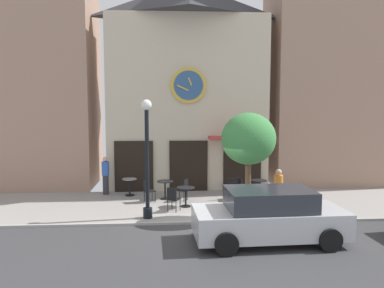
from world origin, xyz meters
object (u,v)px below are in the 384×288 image
object	(u,v)px
cafe_table_rightmost	(236,191)
cafe_chair_right_end	(241,186)
cafe_table_leftmost	(165,187)
cafe_chair_facing_wall	(184,188)
street_tree	(249,139)
cafe_chair_corner	(233,188)
parked_car_silver	(269,216)
pedestrian_blue	(106,175)
cafe_chair_left_end	(278,186)
cafe_chair_near_lamp	(173,197)
cafe_table_near_door	(130,184)
cafe_table_center_left	(186,193)
cafe_table_center	(259,185)
cafe_chair_near_tree	(148,189)
pedestrian_orange	(278,192)
street_lamp	(147,159)

from	to	relation	value
cafe_table_rightmost	cafe_chair_right_end	size ratio (longest dim) A/B	0.87
cafe_table_leftmost	cafe_chair_facing_wall	bearing A→B (deg)	-24.33
street_tree	cafe_chair_corner	bearing A→B (deg)	91.09
cafe_chair_corner	parked_car_silver	world-z (taller)	parked_car_silver
pedestrian_blue	parked_car_silver	distance (m)	8.48
cafe_table_leftmost	cafe_chair_facing_wall	xyz separation A→B (m)	(0.76, -0.34, -0.00)
cafe_table_rightmost	cafe_chair_left_end	xyz separation A→B (m)	(1.91, 0.94, -0.02)
cafe_table_rightmost	parked_car_silver	size ratio (longest dim) A/B	0.18
cafe_chair_facing_wall	cafe_chair_near_lamp	xyz separation A→B (m)	(-0.46, -1.56, 0.00)
cafe_table_near_door	parked_car_silver	bearing A→B (deg)	-53.17
street_tree	cafe_table_leftmost	world-z (taller)	street_tree
cafe_table_center_left	cafe_table_center	size ratio (longest dim) A/B	1.05
cafe_table_near_door	cafe_chair_corner	world-z (taller)	cafe_chair_corner
cafe_chair_near_tree	pedestrian_orange	world-z (taller)	pedestrian_orange
cafe_table_leftmost	parked_car_silver	distance (m)	6.11
cafe_table_center_left	parked_car_silver	distance (m)	4.62
cafe_chair_corner	cafe_table_center	bearing A→B (deg)	24.27
cafe_table_near_door	pedestrian_blue	distance (m)	1.17
pedestrian_orange	parked_car_silver	size ratio (longest dim) A/B	0.38
cafe_table_center_left	pedestrian_orange	xyz separation A→B (m)	(3.22, -1.40, 0.33)
cafe_table_center	cafe_chair_right_end	distance (m)	0.88
street_lamp	cafe_table_near_door	world-z (taller)	street_lamp
cafe_chair_facing_wall	cafe_chair_near_lamp	distance (m)	1.63
cafe_chair_left_end	parked_car_silver	world-z (taller)	parked_car_silver
parked_car_silver	street_lamp	bearing A→B (deg)	143.85
street_tree	cafe_chair_corner	distance (m)	3.46
cafe_chair_corner	pedestrian_orange	bearing A→B (deg)	-62.18
cafe_table_leftmost	pedestrian_orange	xyz separation A→B (m)	(4.02, -2.65, 0.33)
pedestrian_blue	street_lamp	bearing A→B (deg)	-61.76
cafe_table_rightmost	pedestrian_orange	size ratio (longest dim) A/B	0.47
cafe_table_center	parked_car_silver	bearing A→B (deg)	-100.20
cafe_chair_right_end	pedestrian_blue	distance (m)	5.90
cafe_table_center_left	cafe_chair_near_tree	world-z (taller)	cafe_chair_near_tree
street_tree	cafe_chair_facing_wall	world-z (taller)	street_tree
cafe_chair_near_tree	cafe_table_center	bearing A→B (deg)	7.86
cafe_table_near_door	cafe_chair_left_end	size ratio (longest dim) A/B	0.83
cafe_chair_right_end	cafe_table_center	bearing A→B (deg)	20.19
cafe_table_leftmost	cafe_chair_near_lamp	world-z (taller)	cafe_chair_near_lamp
cafe_table_near_door	cafe_chair_corner	bearing A→B (deg)	-14.11
cafe_chair_near_tree	cafe_table_near_door	bearing A→B (deg)	124.75
cafe_table_center	parked_car_silver	world-z (taller)	parked_car_silver
street_lamp	cafe_table_center_left	xyz separation A→B (m)	(1.40, 1.43, -1.55)
cafe_table_near_door	cafe_chair_left_end	distance (m)	6.31
cafe_chair_near_lamp	cafe_chair_left_end	size ratio (longest dim) A/B	1.00
cafe_chair_near_tree	cafe_chair_right_end	xyz separation A→B (m)	(3.86, 0.34, 0.00)
cafe_table_near_door	street_tree	bearing A→B (deg)	-40.33
cafe_chair_near_lamp	cafe_chair_left_end	distance (m)	4.72
cafe_table_center_left	pedestrian_orange	bearing A→B (deg)	-23.44
cafe_chair_near_tree	cafe_chair_corner	world-z (taller)	same
street_lamp	cafe_chair_near_tree	bearing A→B (deg)	92.63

